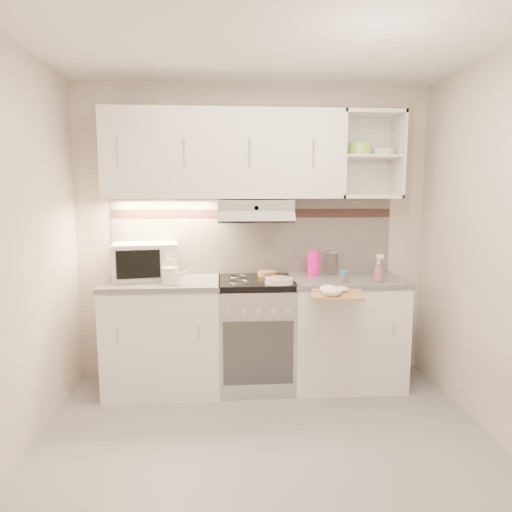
{
  "coord_description": "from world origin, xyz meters",
  "views": [
    {
      "loc": [
        -0.26,
        -2.53,
        1.6
      ],
      "look_at": [
        -0.01,
        0.95,
        1.11
      ],
      "focal_mm": 32.0,
      "sensor_mm": 36.0,
      "label": 1
    }
  ],
  "objects_px": {
    "plate_stack": "(279,281)",
    "spray_bottle": "(378,270)",
    "watering_can": "(171,275)",
    "glass_jar": "(331,262)",
    "cutting_board": "(337,294)",
    "electric_range": "(256,333)",
    "microwave": "(145,261)",
    "pink_pitcher": "(314,263)"
  },
  "relations": [
    {
      "from": "plate_stack",
      "to": "microwave",
      "type": "bearing_deg",
      "value": 164.53
    },
    {
      "from": "electric_range",
      "to": "pink_pitcher",
      "type": "relative_size",
      "value": 4.27
    },
    {
      "from": "watering_can",
      "to": "pink_pitcher",
      "type": "xyz_separation_m",
      "value": [
        1.17,
        0.29,
        0.03
      ]
    },
    {
      "from": "pink_pitcher",
      "to": "cutting_board",
      "type": "height_order",
      "value": "pink_pitcher"
    },
    {
      "from": "glass_jar",
      "to": "electric_range",
      "type": "bearing_deg",
      "value": -163.41
    },
    {
      "from": "glass_jar",
      "to": "cutting_board",
      "type": "relative_size",
      "value": 0.55
    },
    {
      "from": "watering_can",
      "to": "microwave",
      "type": "bearing_deg",
      "value": 146.27
    },
    {
      "from": "watering_can",
      "to": "glass_jar",
      "type": "xyz_separation_m",
      "value": [
        1.34,
        0.35,
        0.03
      ]
    },
    {
      "from": "glass_jar",
      "to": "watering_can",
      "type": "bearing_deg",
      "value": -165.26
    },
    {
      "from": "plate_stack",
      "to": "cutting_board",
      "type": "distance_m",
      "value": 0.48
    },
    {
      "from": "plate_stack",
      "to": "pink_pitcher",
      "type": "height_order",
      "value": "pink_pitcher"
    },
    {
      "from": "plate_stack",
      "to": "spray_bottle",
      "type": "xyz_separation_m",
      "value": [
        0.78,
        -0.0,
        0.07
      ]
    },
    {
      "from": "electric_range",
      "to": "plate_stack",
      "type": "height_order",
      "value": "plate_stack"
    },
    {
      "from": "spray_bottle",
      "to": "electric_range",
      "type": "bearing_deg",
      "value": 168.52
    },
    {
      "from": "microwave",
      "to": "watering_can",
      "type": "height_order",
      "value": "microwave"
    },
    {
      "from": "cutting_board",
      "to": "watering_can",
      "type": "bearing_deg",
      "value": 177.35
    },
    {
      "from": "microwave",
      "to": "spray_bottle",
      "type": "bearing_deg",
      "value": -19.03
    },
    {
      "from": "spray_bottle",
      "to": "microwave",
      "type": "bearing_deg",
      "value": 170.14
    },
    {
      "from": "spray_bottle",
      "to": "pink_pitcher",
      "type": "bearing_deg",
      "value": 144.31
    },
    {
      "from": "glass_jar",
      "to": "spray_bottle",
      "type": "bearing_deg",
      "value": -53.3
    },
    {
      "from": "pink_pitcher",
      "to": "spray_bottle",
      "type": "bearing_deg",
      "value": -47.12
    },
    {
      "from": "watering_can",
      "to": "cutting_board",
      "type": "distance_m",
      "value": 1.26
    },
    {
      "from": "microwave",
      "to": "pink_pitcher",
      "type": "relative_size",
      "value": 2.71
    },
    {
      "from": "pink_pitcher",
      "to": "glass_jar",
      "type": "xyz_separation_m",
      "value": [
        0.17,
        0.07,
        -0.0
      ]
    },
    {
      "from": "microwave",
      "to": "pink_pitcher",
      "type": "xyz_separation_m",
      "value": [
        1.4,
        0.02,
        -0.04
      ]
    },
    {
      "from": "microwave",
      "to": "cutting_board",
      "type": "distance_m",
      "value": 1.58
    },
    {
      "from": "microwave",
      "to": "watering_can",
      "type": "relative_size",
      "value": 2.43
    },
    {
      "from": "watering_can",
      "to": "glass_jar",
      "type": "bearing_deg",
      "value": 29.78
    },
    {
      "from": "spray_bottle",
      "to": "watering_can",
      "type": "bearing_deg",
      "value": 178.19
    },
    {
      "from": "pink_pitcher",
      "to": "cutting_board",
      "type": "relative_size",
      "value": 0.57
    },
    {
      "from": "glass_jar",
      "to": "cutting_board",
      "type": "distance_m",
      "value": 0.69
    },
    {
      "from": "electric_range",
      "to": "spray_bottle",
      "type": "xyz_separation_m",
      "value": [
        0.95,
        -0.18,
        0.54
      ]
    },
    {
      "from": "microwave",
      "to": "cutting_board",
      "type": "bearing_deg",
      "value": -31.7
    },
    {
      "from": "watering_can",
      "to": "glass_jar",
      "type": "relative_size",
      "value": 1.16
    },
    {
      "from": "plate_stack",
      "to": "cutting_board",
      "type": "xyz_separation_m",
      "value": [
        0.39,
        -0.28,
        -0.05
      ]
    },
    {
      "from": "watering_can",
      "to": "pink_pitcher",
      "type": "height_order",
      "value": "pink_pitcher"
    },
    {
      "from": "pink_pitcher",
      "to": "electric_range",
      "type": "bearing_deg",
      "value": -177.24
    },
    {
      "from": "spray_bottle",
      "to": "glass_jar",
      "type": "bearing_deg",
      "value": 125.92
    },
    {
      "from": "electric_range",
      "to": "glass_jar",
      "type": "xyz_separation_m",
      "value": [
        0.67,
        0.2,
        0.55
      ]
    },
    {
      "from": "plate_stack",
      "to": "glass_jar",
      "type": "relative_size",
      "value": 1.09
    },
    {
      "from": "microwave",
      "to": "pink_pitcher",
      "type": "distance_m",
      "value": 1.4
    },
    {
      "from": "microwave",
      "to": "watering_can",
      "type": "distance_m",
      "value": 0.36
    }
  ]
}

